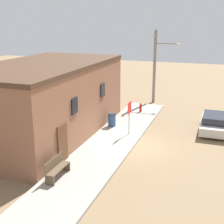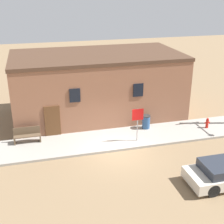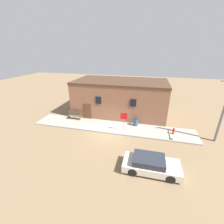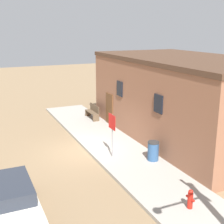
{
  "view_description": "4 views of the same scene",
  "coord_description": "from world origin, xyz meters",
  "px_view_note": "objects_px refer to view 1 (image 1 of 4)",
  "views": [
    {
      "loc": [
        -16.93,
        -4.53,
        7.3
      ],
      "look_at": [
        0.02,
        1.48,
        2.0
      ],
      "focal_mm": 50.0,
      "sensor_mm": 36.0,
      "label": 1
    },
    {
      "loc": [
        -4.52,
        -15.89,
        9.36
      ],
      "look_at": [
        0.02,
        1.48,
        2.0
      ],
      "focal_mm": 50.0,
      "sensor_mm": 36.0,
      "label": 2
    },
    {
      "loc": [
        3.76,
        -13.72,
        8.52
      ],
      "look_at": [
        0.02,
        1.48,
        2.0
      ],
      "focal_mm": 24.0,
      "sensor_mm": 36.0,
      "label": 3
    },
    {
      "loc": [
        14.56,
        -5.11,
        6.29
      ],
      "look_at": [
        0.02,
        1.48,
        2.0
      ],
      "focal_mm": 50.0,
      "sensor_mm": 36.0,
      "label": 4
    }
  ],
  "objects_px": {
    "stop_sign": "(129,112)",
    "parked_car": "(215,123)",
    "fire_hydrant": "(141,107)",
    "utility_pole": "(156,64)",
    "bench": "(57,168)",
    "trash_bin": "(112,119)"
  },
  "relations": [
    {
      "from": "trash_bin",
      "to": "utility_pole",
      "type": "height_order",
      "value": "utility_pole"
    },
    {
      "from": "fire_hydrant",
      "to": "utility_pole",
      "type": "bearing_deg",
      "value": -5.06
    },
    {
      "from": "bench",
      "to": "trash_bin",
      "type": "relative_size",
      "value": 1.75
    },
    {
      "from": "stop_sign",
      "to": "parked_car",
      "type": "height_order",
      "value": "stop_sign"
    },
    {
      "from": "bench",
      "to": "parked_car",
      "type": "height_order",
      "value": "parked_car"
    },
    {
      "from": "fire_hydrant",
      "to": "utility_pole",
      "type": "relative_size",
      "value": 0.11
    },
    {
      "from": "fire_hydrant",
      "to": "utility_pole",
      "type": "height_order",
      "value": "utility_pole"
    },
    {
      "from": "fire_hydrant",
      "to": "trash_bin",
      "type": "height_order",
      "value": "trash_bin"
    },
    {
      "from": "fire_hydrant",
      "to": "stop_sign",
      "type": "relative_size",
      "value": 0.33
    },
    {
      "from": "stop_sign",
      "to": "bench",
      "type": "bearing_deg",
      "value": 166.89
    },
    {
      "from": "bench",
      "to": "trash_bin",
      "type": "xyz_separation_m",
      "value": [
        7.94,
        0.05,
        -0.0
      ]
    },
    {
      "from": "trash_bin",
      "to": "utility_pole",
      "type": "relative_size",
      "value": 0.14
    },
    {
      "from": "fire_hydrant",
      "to": "trash_bin",
      "type": "xyz_separation_m",
      "value": [
        -4.11,
        1.01,
        0.11
      ]
    },
    {
      "from": "bench",
      "to": "stop_sign",
      "type": "bearing_deg",
      "value": -13.11
    },
    {
      "from": "fire_hydrant",
      "to": "parked_car",
      "type": "xyz_separation_m",
      "value": [
        -2.36,
        -5.86,
        0.08
      ]
    },
    {
      "from": "fire_hydrant",
      "to": "stop_sign",
      "type": "xyz_separation_m",
      "value": [
        -5.32,
        -0.6,
        1.17
      ]
    },
    {
      "from": "fire_hydrant",
      "to": "utility_pole",
      "type": "distance_m",
      "value": 5.01
    },
    {
      "from": "bench",
      "to": "trash_bin",
      "type": "bearing_deg",
      "value": 0.35
    },
    {
      "from": "fire_hydrant",
      "to": "parked_car",
      "type": "height_order",
      "value": "parked_car"
    },
    {
      "from": "fire_hydrant",
      "to": "bench",
      "type": "bearing_deg",
      "value": 175.42
    },
    {
      "from": "fire_hydrant",
      "to": "bench",
      "type": "relative_size",
      "value": 0.44
    },
    {
      "from": "trash_bin",
      "to": "parked_car",
      "type": "bearing_deg",
      "value": -75.67
    }
  ]
}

